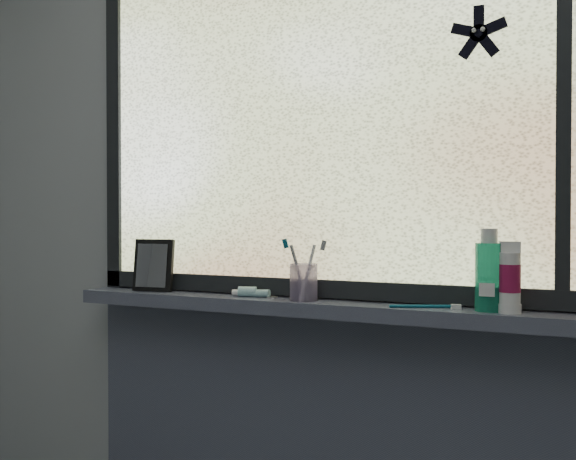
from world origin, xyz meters
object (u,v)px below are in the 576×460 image
(toothbrush_cup, at_px, (304,282))
(mouthwash_bottle, at_px, (489,270))
(vanity_mirror, at_px, (154,265))
(cream_tube, at_px, (510,275))

(toothbrush_cup, bearing_deg, mouthwash_bottle, 0.81)
(vanity_mirror, bearing_deg, cream_tube, -9.91)
(toothbrush_cup, height_order, cream_tube, cream_tube)
(toothbrush_cup, bearing_deg, cream_tube, -0.69)
(vanity_mirror, relative_size, toothbrush_cup, 1.60)
(mouthwash_bottle, xyz_separation_m, cream_tube, (0.05, -0.01, -0.01))
(vanity_mirror, xyz_separation_m, cream_tube, (1.07, -0.02, 0.01))
(toothbrush_cup, distance_m, cream_tube, 0.55)
(toothbrush_cup, xyz_separation_m, cream_tube, (0.55, -0.01, 0.04))
(cream_tube, bearing_deg, mouthwash_bottle, 165.05)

